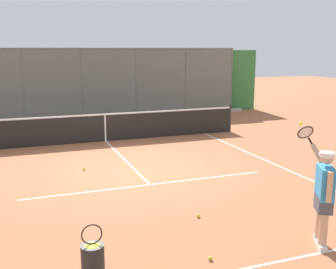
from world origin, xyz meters
TOP-DOWN VIEW (x-y plane):
  - ground_plane at (0.00, 0.00)m, footprint 60.00×60.00m
  - court_line_markings at (0.00, 1.56)m, footprint 7.60×9.10m
  - fence_backdrop at (0.00, -9.10)m, footprint 18.01×1.37m
  - tennis_net at (0.00, -3.71)m, footprint 9.76×0.09m
  - tennis_player at (-1.65, 5.13)m, footprint 0.57×1.31m
  - tennis_ball_near_net at (1.26, -0.48)m, footprint 0.07×0.07m
  - tennis_ball_by_sideline at (-0.27, 3.42)m, footprint 0.07×0.07m
  - tennis_ball_mid_court at (0.24, 4.96)m, footprint 0.07×0.07m
  - ball_basket at (1.99, 4.89)m, footprint 0.32×0.32m

SIDE VIEW (x-z plane):
  - ground_plane at x=0.00m, z-range 0.00..0.00m
  - court_line_markings at x=0.00m, z-range 0.00..0.01m
  - tennis_ball_near_net at x=1.26m, z-range 0.00..0.07m
  - tennis_ball_by_sideline at x=-0.27m, z-range 0.00..0.07m
  - tennis_ball_mid_court at x=0.24m, z-range 0.00..0.07m
  - ball_basket at x=1.99m, z-range -0.11..0.71m
  - tennis_net at x=0.00m, z-range -0.04..1.03m
  - tennis_player at x=-1.65m, z-range -0.02..1.83m
  - fence_backdrop at x=0.00m, z-range -0.06..3.11m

